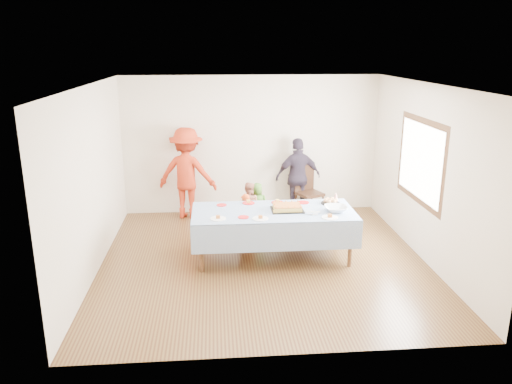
# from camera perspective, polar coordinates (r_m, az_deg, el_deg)

# --- Properties ---
(ground) EXTENTS (5.00, 5.00, 0.00)m
(ground) POSITION_cam_1_polar(r_m,az_deg,el_deg) (7.88, 0.85, -7.82)
(ground) COLOR #462614
(ground) RESTS_ON ground
(room_walls) EXTENTS (5.04, 5.04, 2.72)m
(room_walls) POSITION_cam_1_polar(r_m,az_deg,el_deg) (7.34, 1.33, 4.93)
(room_walls) COLOR beige
(room_walls) RESTS_ON ground
(party_table) EXTENTS (2.50, 1.10, 0.78)m
(party_table) POSITION_cam_1_polar(r_m,az_deg,el_deg) (7.72, 2.00, -2.55)
(party_table) COLOR #51311B
(party_table) RESTS_ON ground
(birthday_cake) EXTENTS (0.50, 0.38, 0.09)m
(birthday_cake) POSITION_cam_1_polar(r_m,az_deg,el_deg) (7.73, 3.59, -1.79)
(birthday_cake) COLOR black
(birthday_cake) RESTS_ON party_table
(rolls_tray) EXTENTS (0.30, 0.30, 0.09)m
(rolls_tray) POSITION_cam_1_polar(r_m,az_deg,el_deg) (8.12, 8.51, -1.07)
(rolls_tray) COLOR black
(rolls_tray) RESTS_ON party_table
(punch_bowl) EXTENTS (0.35, 0.35, 0.09)m
(punch_bowl) POSITION_cam_1_polar(r_m,az_deg,el_deg) (7.75, 9.10, -1.91)
(punch_bowl) COLOR silver
(punch_bowl) RESTS_ON party_table
(party_hat) EXTENTS (0.09, 0.09, 0.15)m
(party_hat) POSITION_cam_1_polar(r_m,az_deg,el_deg) (8.29, 9.11, -0.49)
(party_hat) COLOR white
(party_hat) RESTS_ON party_table
(fork_pile) EXTENTS (0.24, 0.18, 0.07)m
(fork_pile) POSITION_cam_1_polar(r_m,az_deg,el_deg) (7.57, 6.51, -2.34)
(fork_pile) COLOR white
(fork_pile) RESTS_ON party_table
(plate_red_far_a) EXTENTS (0.16, 0.16, 0.01)m
(plate_red_far_a) POSITION_cam_1_polar(r_m,az_deg,el_deg) (7.98, -3.96, -1.49)
(plate_red_far_a) COLOR red
(plate_red_far_a) RESTS_ON party_table
(plate_red_far_b) EXTENTS (0.20, 0.20, 0.01)m
(plate_red_far_b) POSITION_cam_1_polar(r_m,az_deg,el_deg) (8.06, -0.87, -1.26)
(plate_red_far_b) COLOR red
(plate_red_far_b) RESTS_ON party_table
(plate_red_far_c) EXTENTS (0.20, 0.20, 0.01)m
(plate_red_far_c) POSITION_cam_1_polar(r_m,az_deg,el_deg) (8.09, 2.47, -1.20)
(plate_red_far_c) COLOR red
(plate_red_far_c) RESTS_ON party_table
(plate_red_far_d) EXTENTS (0.19, 0.19, 0.01)m
(plate_red_far_d) POSITION_cam_1_polar(r_m,az_deg,el_deg) (8.13, 5.41, -1.19)
(plate_red_far_d) COLOR red
(plate_red_far_d) RESTS_ON party_table
(plate_red_near) EXTENTS (0.16, 0.16, 0.01)m
(plate_red_near) POSITION_cam_1_polar(r_m,az_deg,el_deg) (7.40, -1.45, -2.89)
(plate_red_near) COLOR red
(plate_red_near) RESTS_ON party_table
(plate_white_left) EXTENTS (0.23, 0.23, 0.01)m
(plate_white_left) POSITION_cam_1_polar(r_m,az_deg,el_deg) (7.36, -4.36, -3.05)
(plate_white_left) COLOR white
(plate_white_left) RESTS_ON party_table
(plate_white_mid) EXTENTS (0.24, 0.24, 0.01)m
(plate_white_mid) POSITION_cam_1_polar(r_m,az_deg,el_deg) (7.34, 0.51, -3.06)
(plate_white_mid) COLOR white
(plate_white_mid) RESTS_ON party_table
(plate_white_right) EXTENTS (0.24, 0.24, 0.01)m
(plate_white_right) POSITION_cam_1_polar(r_m,az_deg,el_deg) (7.47, 8.44, -2.89)
(plate_white_right) COLOR white
(plate_white_right) RESTS_ON party_table
(dining_chair) EXTENTS (0.58, 0.58, 1.01)m
(dining_chair) POSITION_cam_1_polar(r_m,az_deg,el_deg) (9.78, 5.87, 0.46)
(dining_chair) COLOR black
(dining_chair) RESTS_ON ground
(toddler_left) EXTENTS (0.33, 0.25, 0.83)m
(toddler_left) POSITION_cam_1_polar(r_m,az_deg,el_deg) (8.54, -1.26, -2.86)
(toddler_left) COLOR #D94B1B
(toddler_left) RESTS_ON ground
(toddler_mid) EXTENTS (0.40, 0.26, 0.82)m
(toddler_mid) POSITION_cam_1_polar(r_m,az_deg,el_deg) (9.22, 0.15, -1.44)
(toddler_mid) COLOR #457928
(toddler_mid) RESTS_ON ground
(toddler_right) EXTENTS (0.50, 0.43, 0.89)m
(toddler_right) POSITION_cam_1_polar(r_m,az_deg,el_deg) (9.03, -0.87, -1.60)
(toddler_right) COLOR #BA7257
(toddler_right) RESTS_ON ground
(adult_left) EXTENTS (1.26, 0.92, 1.76)m
(adult_left) POSITION_cam_1_polar(r_m,az_deg,el_deg) (9.66, -7.89, 2.14)
(adult_left) COLOR #B63016
(adult_left) RESTS_ON ground
(adult_right) EXTENTS (0.94, 0.49, 1.53)m
(adult_right) POSITION_cam_1_polar(r_m,az_deg,el_deg) (9.80, 4.82, 1.76)
(adult_right) COLOR #322837
(adult_right) RESTS_ON ground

